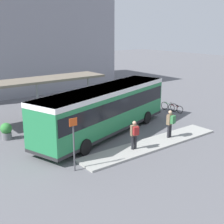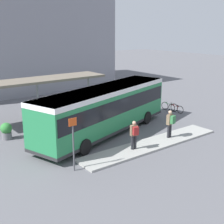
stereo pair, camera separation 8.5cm
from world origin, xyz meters
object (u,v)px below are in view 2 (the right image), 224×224
object	(u,v)px
pedestrian_waiting	(170,122)
pedestrian_companion	(134,133)
city_bus	(105,107)
bicycle_red	(176,109)
potted_planter_near_shelter	(6,131)
platform_sign	(73,142)
bicycle_green	(169,107)

from	to	relation	value
pedestrian_waiting	pedestrian_companion	bearing A→B (deg)	85.15
city_bus	bicycle_red	world-z (taller)	city_bus
potted_planter_near_shelter	platform_sign	size ratio (longest dim) A/B	0.40
city_bus	bicycle_red	size ratio (longest dim) A/B	7.86
city_bus	potted_planter_near_shelter	xyz separation A→B (m)	(-5.77, 3.03, -1.29)
pedestrian_waiting	bicycle_red	world-z (taller)	pedestrian_waiting
city_bus	pedestrian_waiting	xyz separation A→B (m)	(2.65, -3.48, -0.70)
pedestrian_companion	bicycle_red	bearing A→B (deg)	-48.97
bicycle_green	platform_sign	distance (m)	13.77
platform_sign	bicycle_green	bearing A→B (deg)	21.86
bicycle_green	pedestrian_companion	bearing A→B (deg)	111.64
pedestrian_waiting	platform_sign	size ratio (longest dim) A/B	0.65
pedestrian_waiting	bicycle_green	distance (m)	7.37
pedestrian_companion	platform_sign	world-z (taller)	platform_sign
bicycle_green	city_bus	bearing A→B (deg)	91.50
pedestrian_waiting	bicycle_red	distance (m)	6.90
bicycle_red	potted_planter_near_shelter	bearing A→B (deg)	75.00
bicycle_red	potted_planter_near_shelter	world-z (taller)	potted_planter_near_shelter
city_bus	potted_planter_near_shelter	world-z (taller)	city_bus
bicycle_red	bicycle_green	world-z (taller)	bicycle_green
bicycle_red	bicycle_green	distance (m)	0.73
city_bus	pedestrian_companion	xyz separation A→B (m)	(-0.54, -3.59, -0.75)
bicycle_green	platform_sign	bearing A→B (deg)	103.13
platform_sign	city_bus	bearing A→B (deg)	38.01
bicycle_red	pedestrian_companion	bearing A→B (deg)	111.07
potted_planter_near_shelter	bicycle_green	bearing A→B (deg)	-6.50
pedestrian_companion	bicycle_red	distance (m)	9.65
city_bus	bicycle_green	xyz separation A→B (m)	(8.06, 1.46, -1.50)
pedestrian_companion	platform_sign	bearing A→B (deg)	105.35
pedestrian_waiting	bicycle_green	xyz separation A→B (m)	(5.41, 4.94, -0.80)
city_bus	potted_planter_near_shelter	distance (m)	6.64
bicycle_red	potted_planter_near_shelter	distance (m)	14.02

